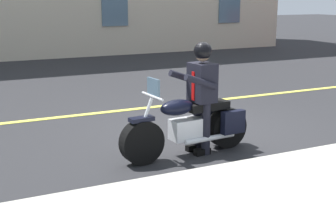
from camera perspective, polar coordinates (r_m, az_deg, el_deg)
ground_plane at (r=8.50m, az=3.47°, el=-3.18°), size 80.00×80.00×0.00m
lane_center_stripe at (r=10.23m, az=-1.90°, el=-0.26°), size 60.00×0.16×0.01m
motorcycle_main at (r=7.14m, az=2.81°, el=-2.64°), size 2.22×0.71×1.26m
rider_main at (r=7.10m, az=4.13°, el=2.12°), size 0.65×0.59×1.74m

